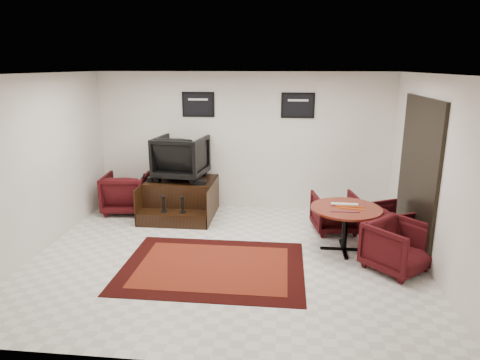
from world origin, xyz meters
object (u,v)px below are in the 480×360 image
(shine_chair, at_px, (181,155))
(armchair_side, at_px, (126,191))
(meeting_table, at_px, (346,213))
(table_chair_back, at_px, (335,211))
(table_chair_window, at_px, (392,223))
(table_chair_corner, at_px, (398,244))
(shine_podium, at_px, (181,199))

(shine_chair, relative_size, armchair_side, 1.10)
(meeting_table, distance_m, table_chair_back, 0.88)
(table_chair_window, xyz_separation_m, table_chair_corner, (-0.13, -0.94, 0.02))
(armchair_side, height_order, meeting_table, armchair_side)
(table_chair_window, bearing_deg, meeting_table, 83.88)
(shine_podium, height_order, armchair_side, armchair_side)
(shine_chair, bearing_deg, table_chair_window, 169.36)
(armchair_side, relative_size, table_chair_back, 1.14)
(shine_chair, bearing_deg, table_chair_back, 173.79)
(table_chair_corner, bearing_deg, shine_chair, 106.58)
(armchair_side, height_order, table_chair_window, armchair_side)
(table_chair_back, distance_m, table_chair_window, 1.02)
(armchair_side, bearing_deg, table_chair_window, 161.59)
(shine_chair, bearing_deg, shine_podium, 97.44)
(shine_chair, xyz_separation_m, armchair_side, (-1.14, -0.10, -0.75))
(shine_chair, bearing_deg, meeting_table, 160.22)
(table_chair_back, xyz_separation_m, table_chair_corner, (0.74, -1.47, 0.02))
(table_chair_back, height_order, table_chair_corner, table_chair_corner)
(table_chair_back, height_order, table_chair_window, table_chair_back)
(table_chair_back, bearing_deg, meeting_table, 85.18)
(armchair_side, xyz_separation_m, table_chair_window, (4.99, -1.15, -0.06))
(shine_podium, height_order, table_chair_back, table_chair_back)
(meeting_table, bearing_deg, table_chair_corner, -43.09)
(armchair_side, distance_m, table_chair_corner, 5.30)
(table_chair_window, bearing_deg, table_chair_corner, 144.94)
(meeting_table, relative_size, table_chair_window, 1.47)
(shine_chair, xyz_separation_m, table_chair_corner, (3.72, -2.20, -0.78))
(table_chair_back, bearing_deg, shine_podium, -20.64)
(shine_podium, height_order, meeting_table, meeting_table)
(shine_podium, xyz_separation_m, table_chair_window, (3.85, -1.11, 0.06))
(table_chair_back, bearing_deg, shine_chair, -23.26)
(shine_chair, xyz_separation_m, meeting_table, (3.05, -1.57, -0.55))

